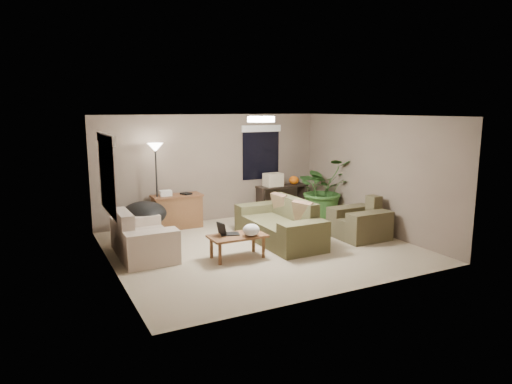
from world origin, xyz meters
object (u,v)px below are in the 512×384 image
desk (177,211)px  console_table (282,198)px  papasan_chair (144,218)px  main_sofa (281,227)px  floor_lamp (156,158)px  armchair (360,224)px  coffee_table (237,238)px  houseplant (323,195)px  loveseat (142,240)px  cat_scratching_post (343,220)px

desk → console_table: size_ratio=0.85×
console_table → papasan_chair: 3.67m
main_sofa → floor_lamp: size_ratio=1.15×
main_sofa → floor_lamp: (-1.99, 1.89, 1.30)m
armchair → floor_lamp: floor_lamp is taller
floor_lamp → console_table: bearing=1.7°
armchair → papasan_chair: size_ratio=1.02×
coffee_table → desk: 2.53m
coffee_table → houseplant: 3.51m
console_table → papasan_chair: (-3.60, -0.69, 0.03)m
coffee_table → papasan_chair: (-1.21, 1.86, 0.11)m
loveseat → armchair: size_ratio=1.60×
desk → floor_lamp: 1.30m
desk → console_table: (2.71, 0.04, 0.06)m
main_sofa → armchair: size_ratio=2.20×
main_sofa → armchair: (1.58, -0.53, 0.00)m
main_sofa → houseplant: houseplant is taller
main_sofa → loveseat: (-2.70, 0.34, 0.00)m
main_sofa → console_table: (1.18, 1.98, 0.14)m
armchair → floor_lamp: 4.50m
coffee_table → cat_scratching_post: bearing=14.2°
main_sofa → cat_scratching_post: bearing=5.7°
armchair → coffee_table: bearing=-179.2°
coffee_table → houseplant: size_ratio=0.67×
armchair → console_table: armchair is taller
cat_scratching_post → coffee_table: bearing=-165.8°
floor_lamp → cat_scratching_post: (3.68, -1.72, -1.38)m
loveseat → desk: (1.17, 1.61, 0.08)m
console_table → cat_scratching_post: 1.90m
desk → papasan_chair: 1.11m
coffee_table → armchair: bearing=0.8°
loveseat → floor_lamp: 2.15m
armchair → cat_scratching_post: armchair is taller
loveseat → floor_lamp: floor_lamp is taller
console_table → houseplant: bearing=-51.8°
main_sofa → coffee_table: size_ratio=2.20×
main_sofa → floor_lamp: 3.04m
coffee_table → console_table: (2.39, 2.55, 0.08)m
desk → houseplant: (3.37, -0.80, 0.20)m
floor_lamp → cat_scratching_post: size_ratio=3.82×
loveseat → console_table: 4.22m
papasan_chair → houseplant: size_ratio=0.65×
houseplant → floor_lamp: bearing=168.9°
papasan_chair → floor_lamp: bearing=53.9°
papasan_chair → cat_scratching_post: size_ratio=1.95×
desk → console_table: bearing=0.8°
houseplant → console_table: bearing=128.2°
armchair → desk: armchair is taller
armchair → main_sofa: bearing=161.6°
main_sofa → papasan_chair: 2.75m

